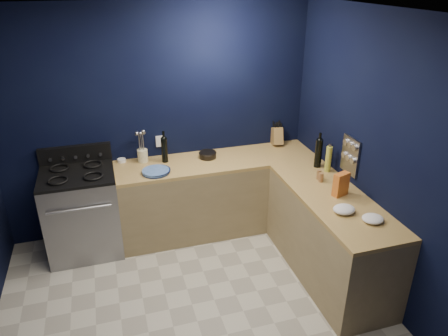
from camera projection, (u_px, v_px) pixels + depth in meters
name	position (u px, v px, depth m)	size (l,w,h in m)	color
floor	(197.00, 322.00, 3.78)	(3.50, 3.50, 0.02)	#B9B4A1
ceiling	(186.00, 14.00, 2.66)	(3.50, 3.50, 0.02)	silver
wall_back	(158.00, 122.00, 4.74)	(3.50, 0.02, 2.60)	black
wall_right	(389.00, 167.00, 3.68)	(0.02, 3.50, 2.60)	black
cab_back	(218.00, 196.00, 4.99)	(2.30, 0.63, 0.86)	#907C54
top_back	(217.00, 161.00, 4.80)	(2.30, 0.63, 0.04)	olive
cab_right	(329.00, 238.00, 4.21)	(0.63, 1.67, 0.86)	#907C54
top_right	(334.00, 199.00, 4.02)	(0.63, 1.67, 0.04)	olive
gas_range	(83.00, 214.00, 4.57)	(0.76, 0.66, 0.92)	gray
oven_door	(83.00, 230.00, 4.30)	(0.59, 0.02, 0.42)	black
cooktop	(76.00, 175.00, 4.36)	(0.76, 0.66, 0.03)	black
backguard	(75.00, 154.00, 4.58)	(0.76, 0.06, 0.20)	black
spice_panel	(350.00, 156.00, 4.20)	(0.02, 0.28, 0.38)	gray
wall_outlet	(160.00, 141.00, 4.82)	(0.09, 0.02, 0.13)	white
plate_stack	(156.00, 172.00, 4.47)	(0.29, 0.29, 0.04)	#3B6794
ramekin	(122.00, 160.00, 4.73)	(0.09, 0.09, 0.04)	white
utensil_crock	(143.00, 156.00, 4.71)	(0.12, 0.12, 0.14)	#F9F1C8
wine_bottle_back	(164.00, 150.00, 4.68)	(0.07, 0.07, 0.28)	black
lemon_basket	(208.00, 155.00, 4.82)	(0.19, 0.19, 0.07)	black
knife_block	(277.00, 136.00, 5.18)	(0.12, 0.19, 0.21)	olive
wine_bottle_right	(318.00, 153.00, 4.56)	(0.08, 0.08, 0.31)	black
oil_bottle	(328.00, 159.00, 4.46)	(0.07, 0.07, 0.28)	#A9AC3A
spice_jar_near	(319.00, 175.00, 4.33)	(0.05, 0.05, 0.10)	olive
spice_jar_far	(321.00, 177.00, 4.28)	(0.05, 0.05, 0.10)	olive
crouton_bag	(341.00, 184.00, 3.99)	(0.16, 0.07, 0.23)	#AA0E1B
towel_front	(344.00, 209.00, 3.73)	(0.20, 0.17, 0.07)	white
towel_end	(373.00, 219.00, 3.60)	(0.19, 0.17, 0.06)	white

